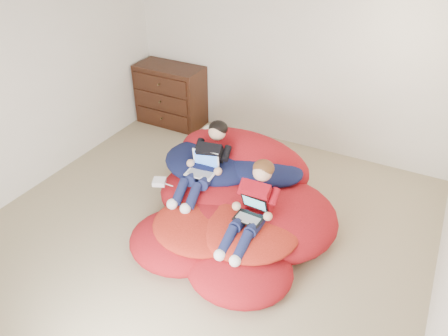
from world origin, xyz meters
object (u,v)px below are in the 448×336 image
older_boy (207,160)px  laptop_white (203,167)px  beanbag_pile (234,202)px  laptop_black (251,211)px  younger_boy (253,203)px  dresser (171,95)px

older_boy → laptop_white: bearing=-90.0°
beanbag_pile → laptop_white: laptop_white is taller
older_boy → laptop_black: older_boy is taller
beanbag_pile → younger_boy: size_ratio=2.43×
dresser → older_boy: (1.69, -1.73, 0.18)m
dresser → younger_boy: size_ratio=1.11×
laptop_black → beanbag_pile: bearing=134.7°
beanbag_pile → laptop_white: size_ratio=6.82×
laptop_white → laptop_black: size_ratio=1.17×
dresser → younger_boy: 3.34m
beanbag_pile → older_boy: 0.61m
younger_boy → laptop_white: 0.91m
dresser → older_boy: 2.42m
beanbag_pile → older_boy: (-0.43, 0.10, 0.41)m
dresser → laptop_white: size_ratio=3.13×
laptop_white → laptop_black: laptop_white is taller
dresser → beanbag_pile: (2.12, -1.83, -0.23)m
dresser → younger_boy: younger_boy is taller
laptop_white → laptop_black: 0.93m
dresser → older_boy: size_ratio=0.99×
dresser → laptop_white: dresser is taller
younger_boy → laptop_white: size_ratio=2.81×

